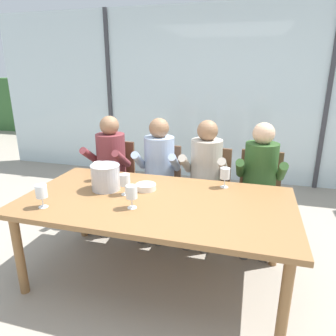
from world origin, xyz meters
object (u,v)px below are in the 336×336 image
object	(u,v)px
chair_center	(209,183)
chair_near_curtain	(115,174)
tasting_bowl	(146,187)
wine_glass_by_right_taster	(125,181)
chair_right_of_center	(259,188)
person_pale_blue_shirt	(158,168)
wine_glass_spare_empty	(99,168)
ice_bucket_primary	(106,177)
wine_glass_near_bucket	(225,174)
person_maroon_top	(108,164)
wine_glass_center_pour	(132,193)
wine_glass_by_left_taster	(41,192)
person_olive_shirt	(260,177)
dining_table	(156,207)
person_beige_jumper	(205,172)
chair_left_of_center	(160,180)

from	to	relation	value
chair_center	chair_near_curtain	bearing A→B (deg)	-174.63
tasting_bowl	wine_glass_by_right_taster	world-z (taller)	wine_glass_by_right_taster
chair_right_of_center	person_pale_blue_shirt	bearing A→B (deg)	-166.25
wine_glass_spare_empty	ice_bucket_primary	bearing A→B (deg)	-48.87
chair_right_of_center	wine_glass_near_bucket	world-z (taller)	chair_right_of_center
person_maroon_top	wine_glass_near_bucket	xyz separation A→B (m)	(1.31, -0.42, 0.14)
chair_center	wine_glass_near_bucket	xyz separation A→B (m)	(0.21, -0.57, 0.32)
chair_right_of_center	wine_glass_center_pour	bearing A→B (deg)	-122.31
chair_center	ice_bucket_primary	xyz separation A→B (m)	(-0.75, -0.89, 0.31)
wine_glass_center_pour	tasting_bowl	bearing A→B (deg)	93.72
wine_glass_by_left_taster	wine_glass_by_right_taster	xyz separation A→B (m)	(0.49, 0.39, 0.00)
wine_glass_near_bucket	person_olive_shirt	bearing A→B (deg)	54.44
person_pale_blue_shirt	wine_glass_by_left_taster	bearing A→B (deg)	-116.76
chair_near_curtain	tasting_bowl	distance (m)	1.08
ice_bucket_primary	wine_glass_by_right_taster	distance (m)	0.21
person_pale_blue_shirt	ice_bucket_primary	world-z (taller)	person_pale_blue_shirt
chair_right_of_center	wine_glass_spare_empty	size ratio (longest dim) A/B	5.17
chair_right_of_center	person_pale_blue_shirt	size ratio (longest dim) A/B	0.74
chair_center	wine_glass_by_right_taster	world-z (taller)	chair_center
wine_glass_by_left_taster	wine_glass_spare_empty	size ratio (longest dim) A/B	1.00
chair_right_of_center	wine_glass_by_left_taster	world-z (taller)	chair_right_of_center
dining_table	wine_glass_by_left_taster	bearing A→B (deg)	-154.59
person_beige_jumper	wine_glass_by_right_taster	world-z (taller)	person_beige_jumper
chair_right_of_center	ice_bucket_primary	world-z (taller)	ice_bucket_primary
dining_table	person_olive_shirt	bearing A→B (deg)	46.36
person_beige_jumper	wine_glass_by_right_taster	bearing A→B (deg)	-121.01
chair_left_of_center	person_beige_jumper	distance (m)	0.55
chair_right_of_center	wine_glass_spare_empty	xyz separation A→B (m)	(-1.43, -0.70, 0.31)
wine_glass_center_pour	person_pale_blue_shirt	bearing A→B (deg)	97.09
wine_glass_near_bucket	chair_left_of_center	bearing A→B (deg)	144.35
chair_near_curtain	person_maroon_top	distance (m)	0.23
chair_left_of_center	person_maroon_top	bearing A→B (deg)	-166.19
chair_left_of_center	ice_bucket_primary	xyz separation A→B (m)	(-0.21, -0.86, 0.31)
wine_glass_by_right_taster	chair_near_curtain	bearing A→B (deg)	120.21
tasting_bowl	wine_glass_by_right_taster	xyz separation A→B (m)	(-0.12, -0.15, 0.09)
chair_left_of_center	wine_glass_by_right_taster	xyz separation A→B (m)	(-0.01, -0.92, 0.31)
person_pale_blue_shirt	tasting_bowl	bearing A→B (deg)	-84.53
chair_center	tasting_bowl	world-z (taller)	chair_center
person_beige_jumper	person_pale_blue_shirt	bearing A→B (deg)	-178.02
tasting_bowl	person_pale_blue_shirt	bearing A→B (deg)	98.97
person_olive_shirt	wine_glass_by_left_taster	world-z (taller)	person_olive_shirt
wine_glass_center_pour	wine_glass_by_right_taster	world-z (taller)	same
tasting_bowl	person_maroon_top	bearing A→B (deg)	135.94
person_pale_blue_shirt	person_olive_shirt	size ratio (longest dim) A/B	1.00
wine_glass_center_pour	wine_glass_near_bucket	bearing A→B (deg)	44.69
chair_right_of_center	ice_bucket_primary	xyz separation A→B (m)	(-1.27, -0.89, 0.31)
person_olive_shirt	wine_glass_center_pour	bearing A→B (deg)	-131.36
dining_table	chair_center	xyz separation A→B (m)	(0.28, 0.98, -0.13)
person_maroon_top	wine_glass_center_pour	xyz separation A→B (m)	(0.70, -1.02, 0.14)
person_maroon_top	wine_glass_by_right_taster	xyz separation A→B (m)	(0.55, -0.80, 0.14)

